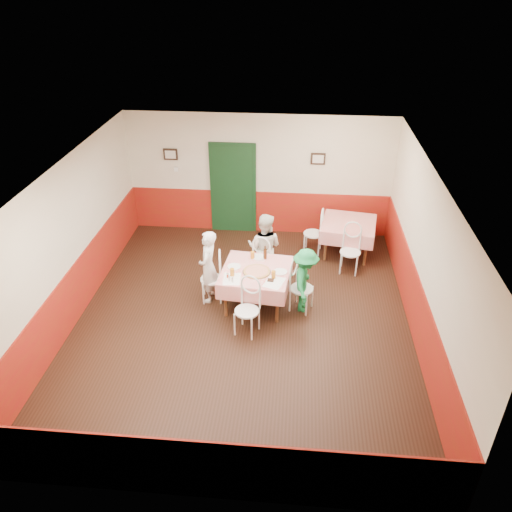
# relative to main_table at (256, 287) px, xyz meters

# --- Properties ---
(floor) EXTENTS (7.00, 7.00, 0.00)m
(floor) POSITION_rel_main_table_xyz_m (-0.19, -0.51, -0.38)
(floor) COLOR black
(floor) RESTS_ON ground
(ceiling) EXTENTS (7.00, 7.00, 0.00)m
(ceiling) POSITION_rel_main_table_xyz_m (-0.19, -0.51, 2.42)
(ceiling) COLOR white
(ceiling) RESTS_ON back_wall
(back_wall) EXTENTS (6.00, 0.10, 2.80)m
(back_wall) POSITION_rel_main_table_xyz_m (-0.19, 2.99, 1.02)
(back_wall) COLOR beige
(back_wall) RESTS_ON ground
(front_wall) EXTENTS (6.00, 0.10, 2.80)m
(front_wall) POSITION_rel_main_table_xyz_m (-0.19, -4.01, 1.02)
(front_wall) COLOR beige
(front_wall) RESTS_ON ground
(left_wall) EXTENTS (0.10, 7.00, 2.80)m
(left_wall) POSITION_rel_main_table_xyz_m (-3.19, -0.51, 1.02)
(left_wall) COLOR beige
(left_wall) RESTS_ON ground
(right_wall) EXTENTS (0.10, 7.00, 2.80)m
(right_wall) POSITION_rel_main_table_xyz_m (2.81, -0.51, 1.02)
(right_wall) COLOR beige
(right_wall) RESTS_ON ground
(wainscot_back) EXTENTS (6.00, 0.03, 1.00)m
(wainscot_back) POSITION_rel_main_table_xyz_m (-0.19, 2.98, 0.12)
(wainscot_back) COLOR maroon
(wainscot_back) RESTS_ON ground
(wainscot_front) EXTENTS (6.00, 0.03, 1.00)m
(wainscot_front) POSITION_rel_main_table_xyz_m (-0.19, -3.99, 0.12)
(wainscot_front) COLOR maroon
(wainscot_front) RESTS_ON ground
(wainscot_left) EXTENTS (0.03, 7.00, 1.00)m
(wainscot_left) POSITION_rel_main_table_xyz_m (-3.18, -0.51, 0.12)
(wainscot_left) COLOR maroon
(wainscot_left) RESTS_ON ground
(wainscot_right) EXTENTS (0.03, 7.00, 1.00)m
(wainscot_right) POSITION_rel_main_table_xyz_m (2.79, -0.51, 0.12)
(wainscot_right) COLOR maroon
(wainscot_right) RESTS_ON ground
(door) EXTENTS (0.96, 0.06, 2.10)m
(door) POSITION_rel_main_table_xyz_m (-0.79, 2.94, 0.68)
(door) COLOR black
(door) RESTS_ON ground
(picture_left) EXTENTS (0.32, 0.03, 0.26)m
(picture_left) POSITION_rel_main_table_xyz_m (-2.19, 2.94, 1.48)
(picture_left) COLOR black
(picture_left) RESTS_ON back_wall
(picture_right) EXTENTS (0.32, 0.03, 0.26)m
(picture_right) POSITION_rel_main_table_xyz_m (1.11, 2.94, 1.48)
(picture_right) COLOR black
(picture_right) RESTS_ON back_wall
(thermostat) EXTENTS (0.10, 0.03, 0.10)m
(thermostat) POSITION_rel_main_table_xyz_m (-2.09, 2.94, 1.12)
(thermostat) COLOR white
(thermostat) RESTS_ON back_wall
(main_table) EXTENTS (1.33, 1.33, 0.77)m
(main_table) POSITION_rel_main_table_xyz_m (0.00, 0.00, 0.00)
(main_table) COLOR red
(main_table) RESTS_ON ground
(second_table) EXTENTS (1.28, 1.28, 0.77)m
(second_table) POSITION_rel_main_table_xyz_m (1.82, 2.07, 0.00)
(second_table) COLOR red
(second_table) RESTS_ON ground
(chair_left) EXTENTS (0.48, 0.48, 0.90)m
(chair_left) POSITION_rel_main_table_xyz_m (-0.85, 0.08, 0.08)
(chair_left) COLOR white
(chair_left) RESTS_ON ground
(chair_right) EXTENTS (0.54, 0.54, 0.90)m
(chair_right) POSITION_rel_main_table_xyz_m (0.85, -0.08, 0.08)
(chair_right) COLOR white
(chair_right) RESTS_ON ground
(chair_far) EXTENTS (0.50, 0.50, 0.90)m
(chair_far) POSITION_rel_main_table_xyz_m (0.08, 0.85, 0.08)
(chair_far) COLOR white
(chair_far) RESTS_ON ground
(chair_near) EXTENTS (0.53, 0.53, 0.90)m
(chair_near) POSITION_rel_main_table_xyz_m (-0.08, -0.85, 0.08)
(chair_near) COLOR white
(chair_near) RESTS_ON ground
(chair_second_a) EXTENTS (0.48, 0.48, 0.90)m
(chair_second_a) POSITION_rel_main_table_xyz_m (1.07, 2.07, 0.08)
(chair_second_a) COLOR white
(chair_second_a) RESTS_ON ground
(chair_second_b) EXTENTS (0.48, 0.48, 0.90)m
(chair_second_b) POSITION_rel_main_table_xyz_m (1.82, 1.32, 0.08)
(chair_second_b) COLOR white
(chair_second_b) RESTS_ON ground
(pizza) EXTENTS (0.53, 0.53, 0.03)m
(pizza) POSITION_rel_main_table_xyz_m (0.02, -0.08, 0.40)
(pizza) COLOR #B74723
(pizza) RESTS_ON main_table
(plate_left) EXTENTS (0.27, 0.27, 0.01)m
(plate_left) POSITION_rel_main_table_xyz_m (-0.41, 0.06, 0.39)
(plate_left) COLOR white
(plate_left) RESTS_ON main_table
(plate_right) EXTENTS (0.27, 0.27, 0.01)m
(plate_right) POSITION_rel_main_table_xyz_m (0.44, -0.04, 0.39)
(plate_right) COLOR white
(plate_right) RESTS_ON main_table
(plate_far) EXTENTS (0.27, 0.27, 0.01)m
(plate_far) POSITION_rel_main_table_xyz_m (0.02, 0.44, 0.39)
(plate_far) COLOR white
(plate_far) RESTS_ON main_table
(glass_a) EXTENTS (0.08, 0.08, 0.14)m
(glass_a) POSITION_rel_main_table_xyz_m (-0.41, -0.23, 0.46)
(glass_a) COLOR #BF7219
(glass_a) RESTS_ON main_table
(glass_b) EXTENTS (0.08, 0.08, 0.14)m
(glass_b) POSITION_rel_main_table_xyz_m (0.33, -0.25, 0.46)
(glass_b) COLOR #BF7219
(glass_b) RESTS_ON main_table
(glass_c) EXTENTS (0.08, 0.08, 0.14)m
(glass_c) POSITION_rel_main_table_xyz_m (-0.10, 0.40, 0.46)
(glass_c) COLOR #BF7219
(glass_c) RESTS_ON main_table
(beer_bottle) EXTENTS (0.07, 0.07, 0.25)m
(beer_bottle) POSITION_rel_main_table_xyz_m (0.14, 0.40, 0.51)
(beer_bottle) COLOR #381C0A
(beer_bottle) RESTS_ON main_table
(shaker_a) EXTENTS (0.04, 0.04, 0.09)m
(shaker_a) POSITION_rel_main_table_xyz_m (-0.44, -0.39, 0.43)
(shaker_a) COLOR silver
(shaker_a) RESTS_ON main_table
(shaker_b) EXTENTS (0.04, 0.04, 0.09)m
(shaker_b) POSITION_rel_main_table_xyz_m (-0.37, -0.44, 0.43)
(shaker_b) COLOR silver
(shaker_b) RESTS_ON main_table
(shaker_c) EXTENTS (0.04, 0.04, 0.09)m
(shaker_c) POSITION_rel_main_table_xyz_m (-0.48, -0.31, 0.43)
(shaker_c) COLOR #B23319
(shaker_c) RESTS_ON main_table
(menu_left) EXTENTS (0.32, 0.41, 0.00)m
(menu_left) POSITION_rel_main_table_xyz_m (-0.40, -0.34, 0.39)
(menu_left) COLOR white
(menu_left) RESTS_ON main_table
(menu_right) EXTENTS (0.41, 0.47, 0.00)m
(menu_right) POSITION_rel_main_table_xyz_m (0.35, -0.39, 0.39)
(menu_right) COLOR white
(menu_right) RESTS_ON main_table
(wallet) EXTENTS (0.12, 0.10, 0.02)m
(wallet) POSITION_rel_main_table_xyz_m (0.29, -0.34, 0.40)
(wallet) COLOR black
(wallet) RESTS_ON main_table
(diner_left) EXTENTS (0.38, 0.55, 1.44)m
(diner_left) POSITION_rel_main_table_xyz_m (-0.90, 0.09, 0.35)
(diner_left) COLOR gray
(diner_left) RESTS_ON ground
(diner_far) EXTENTS (0.79, 0.67, 1.44)m
(diner_far) POSITION_rel_main_table_xyz_m (0.09, 0.90, 0.35)
(diner_far) COLOR gray
(diner_far) RESTS_ON ground
(diner_right) EXTENTS (0.52, 0.84, 1.26)m
(diner_right) POSITION_rel_main_table_xyz_m (0.90, -0.09, 0.25)
(diner_right) COLOR gray
(diner_right) RESTS_ON ground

